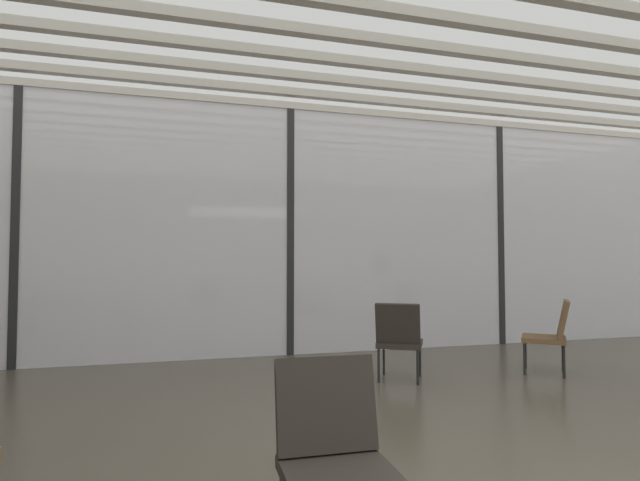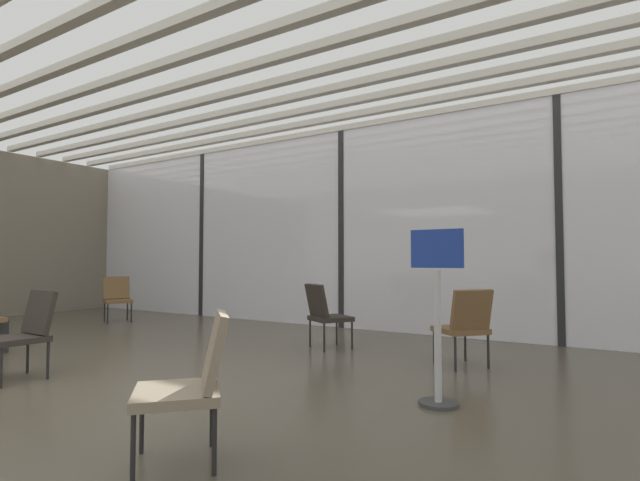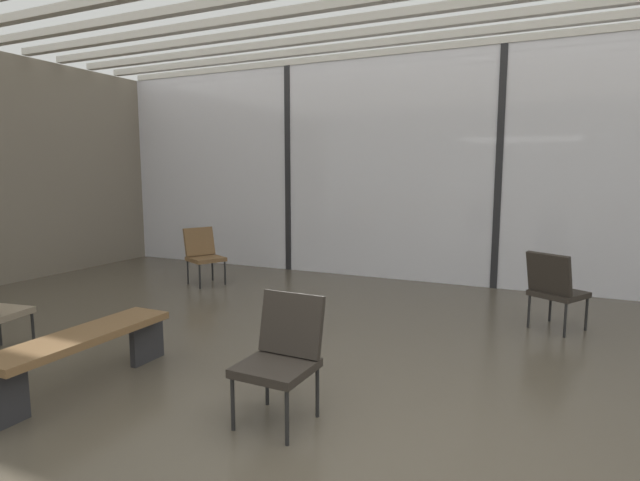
{
  "view_description": "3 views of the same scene",
  "coord_description": "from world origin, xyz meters",
  "px_view_note": "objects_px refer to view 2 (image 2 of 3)",
  "views": [
    {
      "loc": [
        -1.6,
        -1.91,
        1.33
      ],
      "look_at": [
        0.21,
        4.35,
        1.59
      ],
      "focal_mm": 28.43,
      "sensor_mm": 36.0,
      "label": 1
    },
    {
      "loc": [
        4.15,
        -2.19,
        1.18
      ],
      "look_at": [
        0.4,
        3.8,
        1.49
      ],
      "focal_mm": 26.53,
      "sensor_mm": 36.0,
      "label": 2
    },
    {
      "loc": [
        0.74,
        -2.62,
        1.71
      ],
      "look_at": [
        -1.77,
        2.78,
        0.91
      ],
      "focal_mm": 28.12,
      "sensor_mm": 36.0,
      "label": 3
    }
  ],
  "objects_px": {
    "lounge_chair_3": "(465,323)",
    "info_sign": "(438,322)",
    "lounge_chair_1": "(26,329)",
    "parked_airplane": "(376,222)",
    "lounge_chair_2": "(193,377)",
    "lounge_chair_4": "(117,296)",
    "lounge_chair_0": "(325,312)"
  },
  "relations": [
    {
      "from": "lounge_chair_3",
      "to": "lounge_chair_4",
      "type": "xyz_separation_m",
      "value": [
        -6.87,
        0.45,
        0.0
      ]
    },
    {
      "from": "lounge_chair_0",
      "to": "lounge_chair_4",
      "type": "height_order",
      "value": "same"
    },
    {
      "from": "parked_airplane",
      "to": "info_sign",
      "type": "distance_m",
      "value": 9.16
    },
    {
      "from": "parked_airplane",
      "to": "lounge_chair_0",
      "type": "relative_size",
      "value": 14.45
    },
    {
      "from": "parked_airplane",
      "to": "lounge_chair_4",
      "type": "distance_m",
      "value": 6.82
    },
    {
      "from": "lounge_chair_2",
      "to": "info_sign",
      "type": "distance_m",
      "value": 2.04
    },
    {
      "from": "lounge_chair_1",
      "to": "info_sign",
      "type": "xyz_separation_m",
      "value": [
        3.8,
        1.34,
        0.18
      ]
    },
    {
      "from": "parked_airplane",
      "to": "lounge_chair_3",
      "type": "height_order",
      "value": "parked_airplane"
    },
    {
      "from": "lounge_chair_3",
      "to": "info_sign",
      "type": "height_order",
      "value": "info_sign"
    },
    {
      "from": "parked_airplane",
      "to": "lounge_chair_3",
      "type": "relative_size",
      "value": 14.45
    },
    {
      "from": "lounge_chair_0",
      "to": "lounge_chair_1",
      "type": "distance_m",
      "value": 3.44
    },
    {
      "from": "lounge_chair_0",
      "to": "lounge_chair_1",
      "type": "bearing_deg",
      "value": 90.94
    },
    {
      "from": "info_sign",
      "to": "lounge_chair_0",
      "type": "bearing_deg",
      "value": 141.8
    },
    {
      "from": "lounge_chair_3",
      "to": "info_sign",
      "type": "xyz_separation_m",
      "value": [
        0.18,
        -1.5,
        0.18
      ]
    },
    {
      "from": "parked_airplane",
      "to": "lounge_chair_4",
      "type": "xyz_separation_m",
      "value": [
        -2.75,
        -5.99,
        -1.75
      ]
    },
    {
      "from": "lounge_chair_2",
      "to": "lounge_chair_1",
      "type": "bearing_deg",
      "value": -146.47
    },
    {
      "from": "parked_airplane",
      "to": "lounge_chair_1",
      "type": "relative_size",
      "value": 14.45
    },
    {
      "from": "lounge_chair_2",
      "to": "lounge_chair_3",
      "type": "xyz_separation_m",
      "value": [
        0.7,
        3.34,
        0.0
      ]
    },
    {
      "from": "lounge_chair_1",
      "to": "lounge_chair_4",
      "type": "distance_m",
      "value": 4.62
    },
    {
      "from": "lounge_chair_0",
      "to": "parked_airplane",
      "type": "bearing_deg",
      "value": -39.86
    },
    {
      "from": "parked_airplane",
      "to": "info_sign",
      "type": "height_order",
      "value": "parked_airplane"
    },
    {
      "from": "lounge_chair_4",
      "to": "lounge_chair_1",
      "type": "bearing_deg",
      "value": -109.29
    },
    {
      "from": "lounge_chair_3",
      "to": "lounge_chair_2",
      "type": "bearing_deg",
      "value": 28.13
    },
    {
      "from": "info_sign",
      "to": "parked_airplane",
      "type": "bearing_deg",
      "value": 118.46
    },
    {
      "from": "parked_airplane",
      "to": "lounge_chair_0",
      "type": "distance_m",
      "value": 6.89
    },
    {
      "from": "lounge_chair_0",
      "to": "info_sign",
      "type": "height_order",
      "value": "info_sign"
    },
    {
      "from": "lounge_chair_1",
      "to": "info_sign",
      "type": "height_order",
      "value": "info_sign"
    },
    {
      "from": "parked_airplane",
      "to": "info_sign",
      "type": "xyz_separation_m",
      "value": [
        4.3,
        -7.94,
        -1.56
      ]
    },
    {
      "from": "lounge_chair_1",
      "to": "lounge_chair_2",
      "type": "height_order",
      "value": "same"
    },
    {
      "from": "lounge_chair_2",
      "to": "info_sign",
      "type": "relative_size",
      "value": 0.6
    },
    {
      "from": "lounge_chair_3",
      "to": "parked_airplane",
      "type": "bearing_deg",
      "value": -107.43
    },
    {
      "from": "lounge_chair_2",
      "to": "info_sign",
      "type": "xyz_separation_m",
      "value": [
        0.88,
        1.84,
        0.18
      ]
    }
  ]
}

